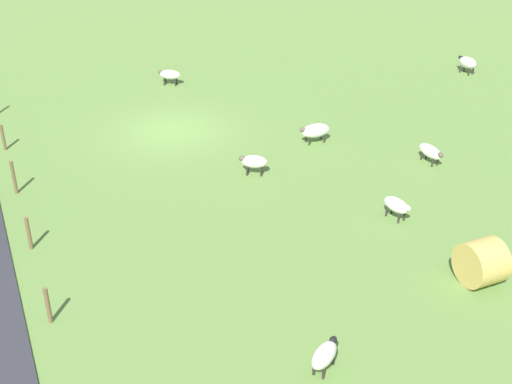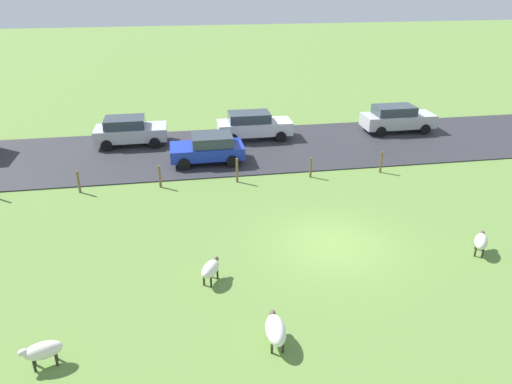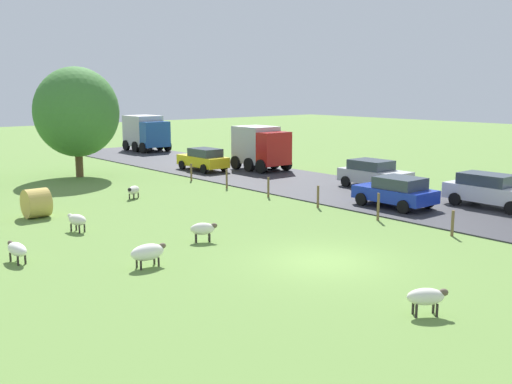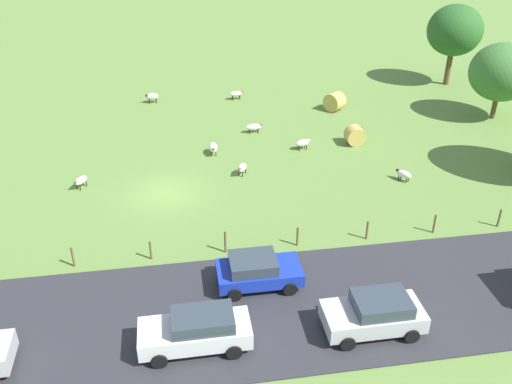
% 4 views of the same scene
% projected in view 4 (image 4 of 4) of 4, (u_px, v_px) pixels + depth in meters
% --- Properties ---
extents(ground_plane, '(160.00, 160.00, 0.00)m').
position_uv_depth(ground_plane, '(167.00, 193.00, 33.93)').
color(ground_plane, olive).
extents(road_strip, '(8.00, 80.00, 0.06)m').
position_uv_depth(road_strip, '(173.00, 320.00, 24.33)').
color(road_strip, '#2D2D33').
rests_on(road_strip, ground_plane).
extents(sheep_0, '(0.69, 1.13, 0.74)m').
position_uv_depth(sheep_0, '(303.00, 143.00, 39.01)').
color(sheep_0, silver).
rests_on(sheep_0, ground_plane).
extents(sheep_1, '(1.07, 0.88, 0.75)m').
position_uv_depth(sheep_1, '(242.00, 168.00, 35.73)').
color(sheep_1, silver).
rests_on(sheep_1, ground_plane).
extents(sheep_2, '(0.73, 1.16, 0.85)m').
position_uv_depth(sheep_2, '(152.00, 96.00, 46.89)').
color(sheep_2, beige).
rests_on(sheep_2, ground_plane).
extents(sheep_3, '(0.59, 1.23, 0.74)m').
position_uv_depth(sheep_3, '(236.00, 94.00, 47.60)').
color(sheep_3, silver).
rests_on(sheep_3, ground_plane).
extents(sheep_4, '(1.30, 0.60, 0.79)m').
position_uv_depth(sheep_4, '(213.00, 147.00, 38.36)').
color(sheep_4, white).
rests_on(sheep_4, ground_plane).
extents(sheep_5, '(1.08, 0.96, 0.68)m').
position_uv_depth(sheep_5, '(404.00, 174.00, 35.09)').
color(sheep_5, silver).
rests_on(sheep_5, ground_plane).
extents(sheep_6, '(1.09, 0.94, 0.74)m').
position_uv_depth(sheep_6, '(81.00, 181.00, 34.25)').
color(sheep_6, silver).
rests_on(sheep_6, ground_plane).
extents(sheep_7, '(0.53, 1.29, 0.70)m').
position_uv_depth(sheep_7, '(254.00, 127.00, 41.54)').
color(sheep_7, white).
rests_on(sheep_7, ground_plane).
extents(hay_bale_0, '(1.90, 1.85, 1.49)m').
position_uv_depth(hay_bale_0, '(334.00, 102.00, 45.32)').
color(hay_bale_0, tan).
rests_on(hay_bale_0, ground_plane).
extents(hay_bale_1, '(1.05, 1.35, 1.34)m').
position_uv_depth(hay_bale_1, '(355.00, 136.00, 39.69)').
color(hay_bale_1, tan).
rests_on(hay_bale_1, ground_plane).
extents(tree_1, '(4.86, 4.86, 5.90)m').
position_uv_depth(tree_1, '(502.00, 72.00, 42.42)').
color(tree_1, brown).
rests_on(tree_1, ground_plane).
extents(tree_2, '(4.77, 4.77, 7.08)m').
position_uv_depth(tree_2, '(455.00, 31.00, 48.90)').
color(tree_2, brown).
rests_on(tree_2, ground_plane).
extents(fence_post_0, '(0.12, 0.12, 1.12)m').
position_uv_depth(fence_post_0, '(73.00, 257.00, 27.39)').
color(fence_post_0, brown).
rests_on(fence_post_0, ground_plane).
extents(fence_post_1, '(0.12, 0.12, 1.06)m').
position_uv_depth(fence_post_1, '(151.00, 250.00, 27.92)').
color(fence_post_1, brown).
rests_on(fence_post_1, ground_plane).
extents(fence_post_2, '(0.12, 0.12, 1.25)m').
position_uv_depth(fence_post_2, '(225.00, 242.00, 28.39)').
color(fence_post_2, brown).
rests_on(fence_post_2, ground_plane).
extents(fence_post_3, '(0.12, 0.12, 1.11)m').
position_uv_depth(fence_post_3, '(298.00, 236.00, 28.94)').
color(fence_post_3, brown).
rests_on(fence_post_3, ground_plane).
extents(fence_post_4, '(0.12, 0.12, 1.11)m').
position_uv_depth(fence_post_4, '(367.00, 230.00, 29.46)').
color(fence_post_4, brown).
rests_on(fence_post_4, ground_plane).
extents(fence_post_5, '(0.12, 0.12, 1.14)m').
position_uv_depth(fence_post_5, '(434.00, 224.00, 29.96)').
color(fence_post_5, brown).
rests_on(fence_post_5, ground_plane).
extents(fence_post_6, '(0.12, 0.12, 1.09)m').
position_uv_depth(fence_post_6, '(499.00, 218.00, 30.49)').
color(fence_post_6, brown).
rests_on(fence_post_6, ground_plane).
extents(car_2, '(2.00, 4.51, 1.65)m').
position_uv_depth(car_2, '(197.00, 330.00, 22.52)').
color(car_2, silver).
rests_on(car_2, road_strip).
extents(car_3, '(2.20, 4.18, 1.63)m').
position_uv_depth(car_3, '(375.00, 313.00, 23.39)').
color(car_3, '#B7B7BC').
rests_on(car_3, road_strip).
extents(car_4, '(2.19, 3.91, 1.52)m').
position_uv_depth(car_4, '(257.00, 270.00, 25.99)').
color(car_4, '#1933B2').
rests_on(car_4, road_strip).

